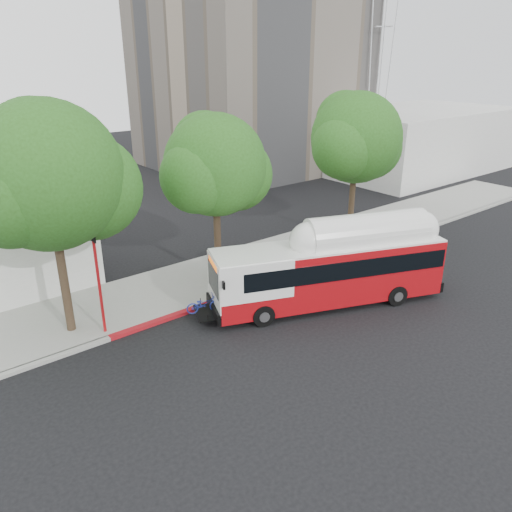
{
  "coord_description": "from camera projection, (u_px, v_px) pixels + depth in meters",
  "views": [
    {
      "loc": [
        -14.4,
        -14.03,
        11.15
      ],
      "look_at": [
        -0.86,
        3.0,
        2.27
      ],
      "focal_mm": 35.0,
      "sensor_mm": 36.0,
      "label": 1
    }
  ],
  "objects": [
    {
      "name": "street_tree_mid",
      "position": [
        222.0,
        168.0,
        24.5
      ],
      "size": [
        5.75,
        5.0,
        8.62
      ],
      "color": "#2D2116",
      "rests_on": "ground"
    },
    {
      "name": "red_curb_segment",
      "position": [
        209.0,
        304.0,
        23.75
      ],
      "size": [
        10.0,
        0.32,
        0.16
      ],
      "primitive_type": "cube",
      "color": "maroon",
      "rests_on": "ground"
    },
    {
      "name": "sidewalk",
      "position": [
        229.0,
        271.0,
        27.36
      ],
      "size": [
        60.0,
        5.0,
        0.15
      ],
      "primitive_type": "cube",
      "color": "gray",
      "rests_on": "ground"
    },
    {
      "name": "horizon_block",
      "position": [
        415.0,
        140.0,
        50.43
      ],
      "size": [
        20.0,
        12.0,
        6.0
      ],
      "primitive_type": "cube",
      "color": "silver",
      "rests_on": "ground"
    },
    {
      "name": "curb_strip",
      "position": [
        258.0,
        287.0,
        25.48
      ],
      "size": [
        60.0,
        0.3,
        0.15
      ],
      "primitive_type": "cube",
      "color": "gray",
      "rests_on": "ground"
    },
    {
      "name": "street_tree_left",
      "position": [
        60.0,
        180.0,
        19.3
      ],
      "size": [
        6.67,
        5.8,
        9.74
      ],
      "color": "#2D2116",
      "rests_on": "ground"
    },
    {
      "name": "signal_pole",
      "position": [
        99.0,
        286.0,
        20.46
      ],
      "size": [
        0.13,
        0.42,
        4.47
      ],
      "color": "#B31317",
      "rests_on": "ground"
    },
    {
      "name": "transit_bus",
      "position": [
        330.0,
        272.0,
        23.34
      ],
      "size": [
        11.71,
        6.18,
        3.48
      ],
      "rotation": [
        0.0,
        0.0,
        -0.37
      ],
      "color": "#A40B11",
      "rests_on": "ground"
    },
    {
      "name": "ground",
      "position": [
        312.0,
        317.0,
        22.68
      ],
      "size": [
        120.0,
        120.0,
        0.0
      ],
      "primitive_type": "plane",
      "color": "black",
      "rests_on": "ground"
    },
    {
      "name": "street_tree_right",
      "position": [
        360.0,
        141.0,
        30.0
      ],
      "size": [
        6.21,
        5.4,
        9.18
      ],
      "color": "#2D2116",
      "rests_on": "ground"
    }
  ]
}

